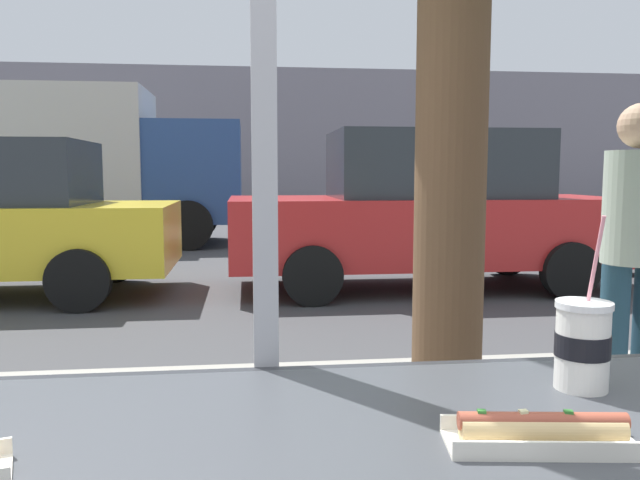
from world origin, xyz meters
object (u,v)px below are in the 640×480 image
(hotdog_tray_near, at_px, (542,431))
(soda_cup_right, at_px, (582,344))
(box_truck, at_px, (60,161))
(pedestrian, at_px, (635,245))
(parked_car_red, at_px, (426,211))

(hotdog_tray_near, bearing_deg, soda_cup_right, 50.75)
(box_truck, relative_size, pedestrian, 4.00)
(hotdog_tray_near, xyz_separation_m, parked_car_red, (1.73, 6.54, -0.09))
(hotdog_tray_near, xyz_separation_m, pedestrian, (1.50, 2.09, 0.01))
(hotdog_tray_near, distance_m, pedestrian, 2.58)
(soda_cup_right, xyz_separation_m, pedestrian, (1.32, 1.87, -0.05))
(hotdog_tray_near, height_order, pedestrian, pedestrian)
(soda_cup_right, xyz_separation_m, hotdog_tray_near, (-0.18, -0.23, -0.06))
(pedestrian, bearing_deg, hotdog_tray_near, -125.70)
(parked_car_red, relative_size, box_truck, 0.70)
(parked_car_red, xyz_separation_m, pedestrian, (-0.22, -4.45, 0.10))
(box_truck, bearing_deg, hotdog_tray_near, -71.49)
(parked_car_red, height_order, box_truck, box_truck)
(pedestrian, bearing_deg, parked_car_red, 87.15)
(parked_car_red, distance_m, pedestrian, 4.45)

